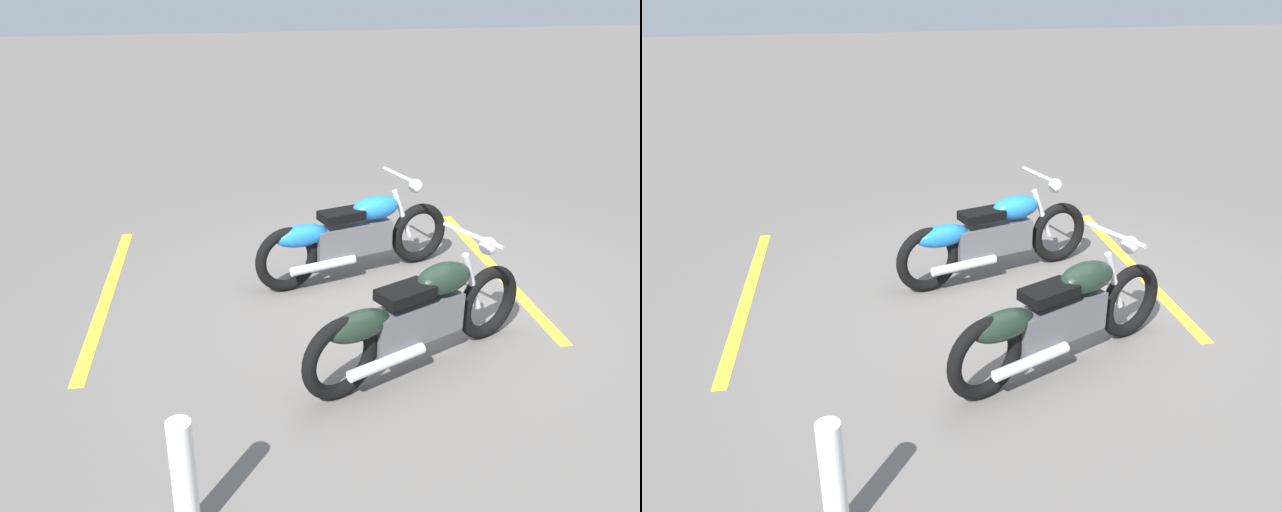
% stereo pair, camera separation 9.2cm
% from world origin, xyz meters
% --- Properties ---
extents(ground_plane, '(60.00, 60.00, 0.00)m').
position_xyz_m(ground_plane, '(0.00, 0.00, 0.00)').
color(ground_plane, '#66605B').
extents(motorcycle_bright_foreground, '(2.19, 0.80, 1.04)m').
position_xyz_m(motorcycle_bright_foreground, '(0.32, -0.85, 0.46)').
color(motorcycle_bright_foreground, black).
rests_on(motorcycle_bright_foreground, ground).
extents(motorcycle_dark_foreground, '(2.12, 0.94, 1.04)m').
position_xyz_m(motorcycle_dark_foreground, '(0.28, 0.89, 0.46)').
color(motorcycle_dark_foreground, black).
rests_on(motorcycle_dark_foreground, ground).
extents(bollard_post, '(0.14, 0.14, 0.77)m').
position_xyz_m(bollard_post, '(2.11, 2.21, 0.39)').
color(bollard_post, white).
rests_on(bollard_post, ground).
extents(parking_stripe_near, '(0.36, 3.20, 0.01)m').
position_xyz_m(parking_stripe_near, '(-1.24, -0.70, 0.00)').
color(parking_stripe_near, yellow).
rests_on(parking_stripe_near, ground).
extents(parking_stripe_mid, '(0.36, 3.20, 0.01)m').
position_xyz_m(parking_stripe_mid, '(2.79, -0.98, 0.00)').
color(parking_stripe_mid, yellow).
rests_on(parking_stripe_mid, ground).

